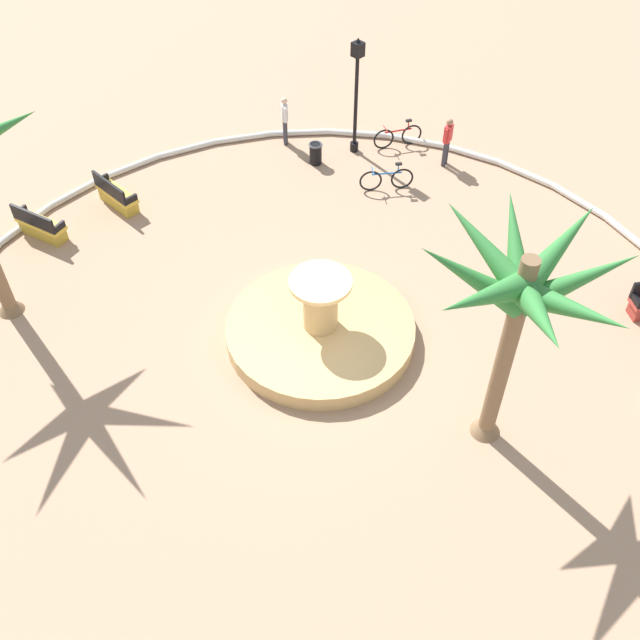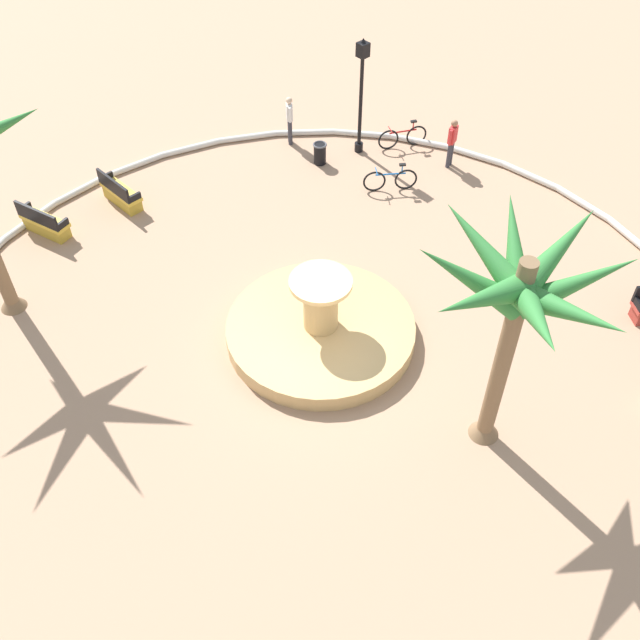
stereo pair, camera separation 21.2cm
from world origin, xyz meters
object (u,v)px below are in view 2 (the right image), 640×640
(bench_north, at_px, (121,194))
(lamppost, at_px, (361,88))
(person_cyclist_photo, at_px, (290,118))
(bicycle_red_frame, at_px, (403,137))
(palm_tree_by_curb, at_px, (520,294))
(bench_southeast, at_px, (45,224))
(fountain, at_px, (321,329))
(bicycle_by_lamppost, at_px, (390,180))
(trash_bin, at_px, (320,153))
(person_cyclist_helmet, at_px, (452,141))

(bench_north, bearing_deg, lamppost, -110.64)
(person_cyclist_photo, bearing_deg, bicycle_red_frame, -136.02)
(palm_tree_by_curb, height_order, bicycle_red_frame, palm_tree_by_curb)
(person_cyclist_photo, bearing_deg, lamppost, -144.24)
(lamppost, distance_m, person_cyclist_photo, 2.72)
(bicycle_red_frame, bearing_deg, bench_southeast, 70.78)
(bench_north, bearing_deg, person_cyclist_photo, -98.33)
(fountain, bearing_deg, person_cyclist_photo, -35.84)
(bicycle_by_lamppost, bearing_deg, lamppost, -20.29)
(palm_tree_by_curb, bearing_deg, bench_southeast, 16.34)
(fountain, height_order, bicycle_by_lamppost, fountain)
(palm_tree_by_curb, xyz_separation_m, person_cyclist_photo, (12.06, -4.61, -3.41))
(bicycle_by_lamppost, bearing_deg, person_cyclist_photo, 7.53)
(lamppost, height_order, bicycle_red_frame, lamppost)
(lamppost, distance_m, trash_bin, 2.43)
(person_cyclist_helmet, xyz_separation_m, person_cyclist_photo, (4.53, 2.96, 0.02))
(person_cyclist_helmet, bearing_deg, bicycle_by_lamppost, 81.45)
(trash_bin, bearing_deg, palm_tree_by_curb, 156.62)
(bicycle_by_lamppost, bearing_deg, bench_southeast, 59.54)
(bicycle_by_lamppost, bearing_deg, fountain, 118.67)
(bench_north, bearing_deg, fountain, -174.92)
(lamppost, xyz_separation_m, bicycle_red_frame, (-0.81, -1.26, -1.91))
(lamppost, bearing_deg, person_cyclist_helmet, -148.86)
(bicycle_by_lamppost, xyz_separation_m, person_cyclist_photo, (4.17, 0.55, 0.57))
(bench_southeast, relative_size, bicycle_by_lamppost, 1.17)
(bicycle_red_frame, bearing_deg, person_cyclist_helmet, -169.85)
(fountain, xyz_separation_m, lamppost, (5.47, -6.72, 2.00))
(bench_southeast, relative_size, person_cyclist_helmet, 1.00)
(bicycle_red_frame, xyz_separation_m, person_cyclist_helmet, (-1.80, -0.32, 0.55))
(bench_southeast, xyz_separation_m, bicycle_by_lamppost, (-5.31, -9.03, 0.04))
(lamppost, relative_size, person_cyclist_helmet, 2.35)
(palm_tree_by_curb, bearing_deg, person_cyclist_helmet, -45.11)
(trash_bin, relative_size, person_cyclist_helmet, 0.44)
(lamppost, bearing_deg, bench_north, 69.36)
(bench_north, xyz_separation_m, bicycle_by_lamppost, (-5.06, -6.62, 0.04))
(bench_north, height_order, bench_southeast, same)
(lamppost, relative_size, bicycle_red_frame, 2.51)
(palm_tree_by_curb, xyz_separation_m, bench_southeast, (13.21, 3.87, -4.01))
(bench_north, bearing_deg, bicycle_red_frame, -112.58)
(trash_bin, height_order, person_cyclist_photo, person_cyclist_photo)
(bicycle_red_frame, distance_m, person_cyclist_helmet, 1.91)
(bench_north, height_order, bicycle_red_frame, bench_north)
(bench_southeast, relative_size, lamppost, 0.43)
(lamppost, xyz_separation_m, trash_bin, (0.34, 1.45, -1.91))
(palm_tree_by_curb, xyz_separation_m, lamppost, (10.14, -5.99, -2.06))
(palm_tree_by_curb, xyz_separation_m, person_cyclist_helmet, (7.53, -7.56, -3.42))
(bicycle_by_lamppost, bearing_deg, bench_north, 52.63)
(trash_bin, distance_m, bicycle_red_frame, 2.95)
(fountain, relative_size, bicycle_red_frame, 3.07)
(lamppost, height_order, person_cyclist_photo, lamppost)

